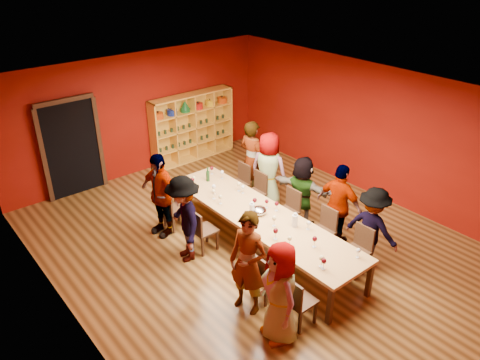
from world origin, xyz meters
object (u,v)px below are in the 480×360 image
at_px(tasting_table, 260,217).
at_px(person_right_1, 339,205).
at_px(chair_person_left_3, 201,229).
at_px(chair_person_left_4, 172,207).
at_px(person_left_0, 280,293).
at_px(chair_person_right_0, 359,247).
at_px(person_left_3, 184,219).
at_px(chair_person_right_1, 324,228).
at_px(person_right_3, 269,170).
at_px(chair_person_left_1, 263,275).
at_px(shelving_unit, 192,124).
at_px(person_right_2, 302,191).
at_px(chair_person_right_3, 257,190).
at_px(spittoon_bowl, 259,211).
at_px(person_left_4, 160,194).
at_px(chair_person_left_0, 297,299).
at_px(person_left_1, 248,263).
at_px(person_right_0, 372,228).
at_px(chair_person_right_4, 240,181).
at_px(chair_person_right_2, 289,208).
at_px(person_right_4, 252,160).
at_px(wine_bottle, 208,176).

height_order(tasting_table, person_right_1, person_right_1).
distance_m(chair_person_left_3, chair_person_left_4, 1.02).
bearing_deg(person_left_0, chair_person_right_0, 113.98).
bearing_deg(person_left_3, chair_person_right_1, 74.29).
height_order(person_left_0, person_right_3, person_right_3).
xyz_separation_m(person_left_0, chair_person_left_1, (0.37, 0.76, -0.33)).
bearing_deg(shelving_unit, person_right_2, -91.89).
bearing_deg(shelving_unit, chair_person_right_3, -98.66).
height_order(person_left_0, spittoon_bowl, person_left_0).
bearing_deg(person_left_4, chair_person_left_0, -6.67).
bearing_deg(chair_person_left_0, person_left_1, 113.39).
bearing_deg(person_right_3, chair_person_right_0, 150.54).
distance_m(shelving_unit, person_left_1, 6.03).
bearing_deg(spittoon_bowl, person_right_0, -54.17).
xyz_separation_m(shelving_unit, chair_person_left_1, (-2.31, -5.42, -0.49)).
relative_size(chair_person_left_3, chair_person_left_4, 1.00).
height_order(person_right_2, chair_person_right_4, person_right_2).
height_order(chair_person_left_3, chair_person_right_3, same).
xyz_separation_m(person_left_4, chair_person_right_0, (2.06, -3.28, -0.38)).
relative_size(tasting_table, person_right_1, 2.69).
distance_m(tasting_table, chair_person_left_3, 1.14).
distance_m(person_left_1, person_left_4, 2.77).
bearing_deg(chair_person_right_4, person_right_0, -84.78).
relative_size(chair_person_right_0, chair_person_right_1, 1.00).
bearing_deg(spittoon_bowl, chair_person_right_2, 5.34).
bearing_deg(person_right_4, person_right_2, 174.18).
height_order(person_right_2, person_right_3, person_right_3).
bearing_deg(person_left_3, chair_person_left_1, 29.47).
xyz_separation_m(person_left_0, person_right_1, (2.57, 1.06, 0.01)).
height_order(chair_person_left_1, person_left_1, person_left_1).
distance_m(chair_person_left_0, chair_person_right_2, 2.70).
relative_size(person_left_1, wine_bottle, 5.68).
bearing_deg(person_left_3, shelving_unit, 162.03).
bearing_deg(chair_person_right_2, chair_person_left_0, -132.38).
height_order(person_left_0, person_right_4, person_right_4).
distance_m(chair_person_right_1, person_right_1, 0.51).
distance_m(tasting_table, chair_person_right_3, 1.46).
xyz_separation_m(chair_person_left_4, person_right_4, (2.15, 0.02, 0.42)).
relative_size(chair_person_right_0, person_right_1, 0.53).
bearing_deg(tasting_table, chair_person_right_3, 51.02).
relative_size(chair_person_left_4, person_right_2, 0.59).
height_order(person_right_1, person_right_3, person_right_3).
height_order(person_left_3, chair_person_right_1, person_left_3).
distance_m(person_right_1, chair_person_right_3, 1.99).
distance_m(person_left_3, person_right_0, 3.36).
xyz_separation_m(person_right_0, person_right_2, (0.05, 1.75, -0.02)).
height_order(shelving_unit, spittoon_bowl, shelving_unit).
relative_size(person_left_3, person_left_4, 0.96).
bearing_deg(shelving_unit, chair_person_right_2, -96.63).
bearing_deg(person_right_3, chair_person_left_3, 79.73).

